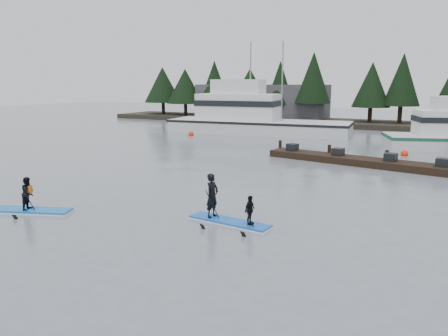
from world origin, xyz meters
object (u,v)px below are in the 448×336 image
at_px(floating_dock, 367,162).
at_px(paddleboard_solo, 29,201).
at_px(paddleboard_duo, 225,207).
at_px(fishing_boat_large, 253,126).

distance_m(floating_dock, paddleboard_solo, 20.30).
distance_m(paddleboard_solo, paddleboard_duo, 8.29).
distance_m(fishing_boat_large, floating_dock, 19.34).
relative_size(floating_dock, paddleboard_duo, 4.04).
xyz_separation_m(fishing_boat_large, paddleboard_solo, (3.38, -30.62, -0.32)).
bearing_deg(paddleboard_duo, paddleboard_solo, -156.12).
bearing_deg(floating_dock, paddleboard_solo, -111.30).
distance_m(fishing_boat_large, paddleboard_duo, 30.21).
bearing_deg(fishing_boat_large, floating_dock, -49.70).
bearing_deg(paddleboard_solo, floating_dock, 37.75).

